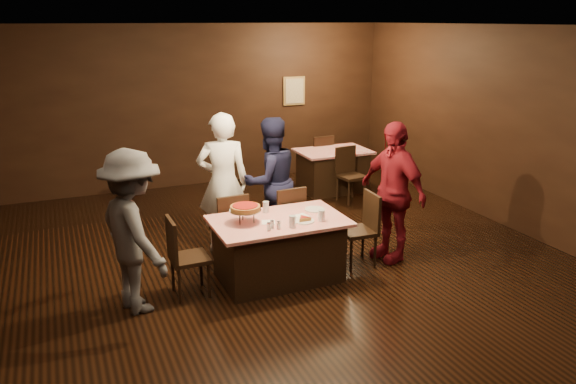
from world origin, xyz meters
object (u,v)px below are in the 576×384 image
(chair_far_left, at_px, (229,227))
(diner_white_jacket, at_px, (223,183))
(chair_end_right, at_px, (358,230))
(plate_empty, at_px, (315,209))
(glass_front_right, at_px, (322,216))
(diner_red_shirt, at_px, (392,192))
(main_table, at_px, (279,249))
(glass_back, at_px, (266,207))
(diner_navy_hoodie, at_px, (270,181))
(glass_front_left, at_px, (292,221))
(chair_end_left, at_px, (190,256))
(diner_grey_knit, at_px, (134,232))
(pizza_stand, at_px, (245,208))
(chair_far_right, at_px, (285,219))
(chair_back_far, at_px, (319,159))
(chair_back_near, at_px, (351,175))
(back_table, at_px, (333,171))

(chair_far_left, xyz_separation_m, diner_white_jacket, (0.06, 0.41, 0.48))
(chair_end_right, distance_m, plate_empty, 0.65)
(glass_front_right, bearing_deg, diner_white_jacket, 119.34)
(diner_white_jacket, height_order, diner_red_shirt, diner_white_jacket)
(plate_empty, bearing_deg, chair_end_right, -15.26)
(main_table, bearing_deg, glass_back, 99.46)
(diner_navy_hoodie, distance_m, glass_front_left, 1.51)
(chair_end_left, relative_size, plate_empty, 3.80)
(diner_grey_knit, height_order, pizza_stand, diner_grey_knit)
(diner_red_shirt, height_order, glass_back, diner_red_shirt)
(diner_red_shirt, relative_size, glass_front_left, 13.21)
(chair_far_left, xyz_separation_m, plate_empty, (0.95, -0.60, 0.30))
(diner_white_jacket, distance_m, glass_front_left, 1.51)
(diner_white_jacket, relative_size, diner_navy_hoodie, 1.07)
(chair_far_right, bearing_deg, chair_far_left, -3.35)
(diner_white_jacket, height_order, pizza_stand, diner_white_jacket)
(chair_end_left, distance_m, glass_front_left, 1.24)
(glass_front_right, xyz_separation_m, glass_back, (-0.50, 0.55, 0.00))
(main_table, bearing_deg, diner_navy_hoodie, 73.63)
(chair_end_left, relative_size, glass_front_right, 6.79)
(chair_far_right, distance_m, glass_front_right, 1.07)
(chair_end_right, height_order, glass_front_left, chair_end_right)
(diner_grey_knit, bearing_deg, main_table, -104.21)
(diner_navy_hoodie, bearing_deg, chair_back_far, -138.58)
(chair_back_near, relative_size, chair_back_far, 1.00)
(chair_end_left, height_order, chair_back_far, same)
(diner_white_jacket, distance_m, diner_grey_knit, 1.85)
(diner_grey_knit, bearing_deg, chair_end_right, -105.47)
(diner_grey_knit, xyz_separation_m, glass_back, (1.66, 0.40, -0.06))
(chair_back_near, relative_size, glass_front_right, 6.79)
(chair_end_left, relative_size, diner_white_jacket, 0.50)
(pizza_stand, bearing_deg, back_table, 47.97)
(diner_white_jacket, relative_size, glass_front_left, 13.69)
(chair_back_near, bearing_deg, main_table, -142.10)
(back_table, height_order, chair_back_far, chair_back_far)
(diner_navy_hoodie, bearing_deg, back_table, -146.48)
(chair_far_left, xyz_separation_m, glass_back, (0.35, -0.45, 0.37))
(chair_far_left, bearing_deg, main_table, 115.48)
(diner_navy_hoodie, height_order, plate_empty, diner_navy_hoodie)
(main_table, relative_size, back_table, 1.23)
(diner_navy_hoodie, distance_m, plate_empty, 1.06)
(chair_far_left, bearing_deg, chair_back_near, -151.96)
(diner_white_jacket, xyz_separation_m, glass_front_right, (0.79, -1.41, -0.12))
(pizza_stand, bearing_deg, chair_far_right, 41.19)
(diner_red_shirt, distance_m, glass_front_right, 1.18)
(glass_back, bearing_deg, chair_far_left, 127.87)
(chair_far_left, distance_m, chair_end_left, 1.03)
(chair_far_right, xyz_separation_m, chair_end_right, (0.70, -0.75, 0.00))
(chair_far_right, bearing_deg, glass_front_right, 89.51)
(diner_grey_knit, bearing_deg, diner_navy_hoodie, -75.55)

